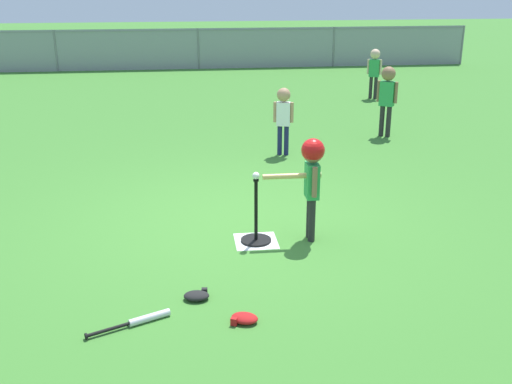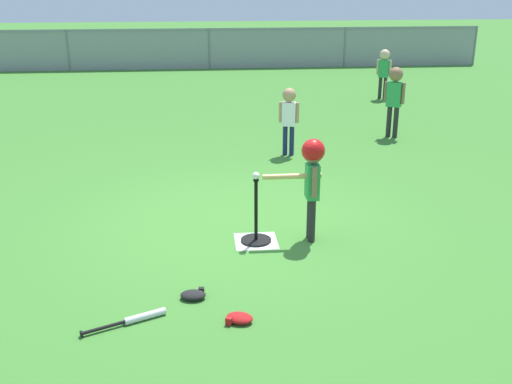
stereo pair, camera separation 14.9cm
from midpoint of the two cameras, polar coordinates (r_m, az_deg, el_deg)
The scene contains 12 objects.
ground_plane at distance 6.95m, azimuth -2.51°, elevation -2.73°, with size 60.00×60.00×0.00m, color #3D7A2D.
home_plate at distance 6.43m, azimuth -0.66°, elevation -4.58°, with size 0.44×0.44×0.01m, color white.
batting_tee at distance 6.39m, azimuth -0.67°, elevation -3.72°, with size 0.32×0.32×0.69m.
baseball_on_tee at distance 6.17m, azimuth -0.69°, elevation 1.52°, with size 0.07×0.07×0.07m, color white.
batter_child at distance 6.24m, azimuth 4.50°, elevation 2.17°, with size 0.63×0.31×1.09m.
fielder_deep_right at distance 10.63m, azimuth 11.72°, elevation 9.11°, with size 0.30×0.25×1.19m.
fielder_near_left at distance 9.32m, azimuth 2.11°, elevation 7.43°, with size 0.30×0.20×1.04m.
fielder_near_right at distance 13.95m, azimuth 10.66°, elevation 11.37°, with size 0.30×0.21×1.09m.
spare_bat_silver at distance 5.11m, azimuth -11.49°, elevation -11.61°, with size 0.66×0.34×0.06m.
glove_by_plate at distance 5.03m, azimuth -1.98°, elevation -11.67°, with size 0.27×0.23×0.07m.
glove_near_bats at distance 5.37m, azimuth -6.33°, elevation -9.56°, with size 0.23×0.18×0.07m.
outfield_fence at distance 18.24m, azimuth -5.63°, elevation 13.26°, with size 16.06×0.06×1.15m.
Camera 1 is at (-0.56, -6.39, 2.66)m, focal length 42.98 mm.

